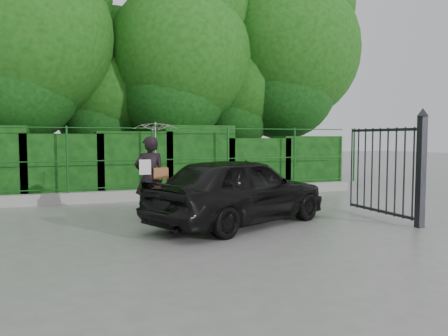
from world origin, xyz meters
name	(u,v)px	position (x,y,z in m)	size (l,w,h in m)	color
ground	(179,233)	(0.00, 0.00, 0.00)	(80.00, 80.00, 0.00)	gray
kerb	(139,195)	(0.00, 4.50, 0.15)	(14.00, 0.25, 0.30)	#9E9E99
fence	(146,158)	(0.22, 4.50, 1.20)	(14.13, 0.06, 1.80)	#134A17
hedge	(125,163)	(-0.25, 5.50, 1.01)	(14.20, 1.20, 2.27)	black
trees	(155,58)	(1.14, 7.74, 4.62)	(17.10, 6.15, 8.08)	black
gate	(403,166)	(4.60, -0.72, 1.19)	(0.22, 2.33, 2.36)	#222228
woman	(154,155)	(-0.16, 1.55, 1.40)	(0.99, 1.01, 2.15)	black
car	(239,190)	(1.37, 0.34, 0.71)	(1.68, 4.16, 1.42)	black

